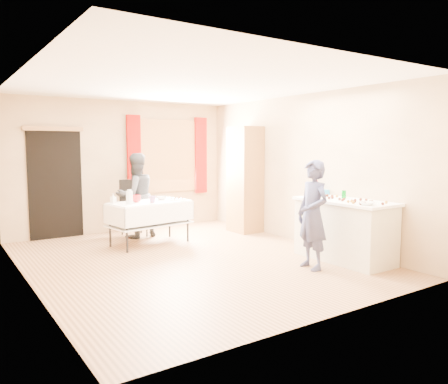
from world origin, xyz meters
TOP-DOWN VIEW (x-y plane):
  - floor at (0.00, 0.00)m, footprint 4.50×5.50m
  - ceiling at (0.00, 0.00)m, footprint 4.50×5.50m
  - wall_back at (0.00, 2.76)m, footprint 4.50×0.02m
  - wall_front at (0.00, -2.76)m, footprint 4.50×0.02m
  - wall_left at (-2.26, 0.00)m, footprint 0.02×5.50m
  - wall_right at (2.26, 0.00)m, footprint 0.02×5.50m
  - window_frame at (1.00, 2.72)m, footprint 1.32×0.06m
  - window_pane at (1.00, 2.71)m, footprint 1.20×0.02m
  - curtain_left at (0.22, 2.67)m, footprint 0.28×0.06m
  - curtain_right at (1.78, 2.67)m, footprint 0.28×0.06m
  - doorway at (-1.30, 2.73)m, footprint 0.95×0.04m
  - door_lintel at (-1.30, 2.70)m, footprint 1.05×0.06m
  - cabinet at (1.99, 1.30)m, footprint 0.50×0.60m
  - counter at (1.89, -1.32)m, footprint 0.72×1.51m
  - party_table at (-0.07, 1.30)m, footprint 1.48×0.92m
  - chair at (-0.01, 2.17)m, footprint 0.49×0.49m
  - girl at (1.17, -1.38)m, footprint 0.64×0.49m
  - woman at (-0.05, 1.98)m, footprint 0.89×0.76m
  - soda_can at (2.04, -1.16)m, footprint 0.08×0.08m
  - mixing_bowl at (1.68, -1.88)m, footprint 0.28×0.28m
  - foam_block at (1.82, -0.76)m, footprint 0.16×0.11m
  - blue_basket at (2.08, -0.60)m, footprint 0.30×0.21m
  - pitcher at (-0.49, 1.15)m, footprint 0.15×0.15m
  - cup_red at (-0.30, 1.32)m, footprint 0.24×0.24m
  - cup_rainbow at (-0.10, 1.12)m, footprint 0.15×0.15m
  - small_bowl at (0.22, 1.42)m, footprint 0.20×0.20m
  - pastry_tray at (0.42, 1.22)m, footprint 0.30×0.23m
  - bottle at (-0.69, 1.39)m, footprint 0.12×0.13m
  - cake_balls at (1.82, -1.42)m, footprint 0.46×1.16m

SIDE VIEW (x-z plane):
  - floor at x=0.00m, z-range -0.02..0.00m
  - chair at x=-0.01m, z-range -0.21..0.85m
  - party_table at x=-0.07m, z-range 0.07..0.82m
  - counter at x=1.89m, z-range 0.00..0.91m
  - girl at x=1.17m, z-range 0.00..1.52m
  - pastry_tray at x=0.42m, z-range 0.75..0.77m
  - small_bowl at x=0.22m, z-range 0.75..0.81m
  - woman at x=-0.05m, z-range 0.00..1.58m
  - cup_rainbow at x=-0.10m, z-range 0.75..0.87m
  - cup_red at x=-0.30m, z-range 0.75..0.88m
  - bottle at x=-0.69m, z-range 0.75..0.92m
  - pitcher at x=-0.49m, z-range 0.75..0.97m
  - cake_balls at x=1.82m, z-range 0.91..0.95m
  - mixing_bowl at x=1.68m, z-range 0.91..0.96m
  - foam_block at x=1.82m, z-range 0.91..0.99m
  - blue_basket at x=2.08m, z-range 0.91..0.99m
  - soda_can at x=2.04m, z-range 0.91..1.03m
  - doorway at x=-1.30m, z-range 0.00..2.00m
  - cabinet at x=1.99m, z-range 0.00..2.09m
  - wall_back at x=0.00m, z-range 0.00..2.60m
  - wall_front at x=0.00m, z-range 0.00..2.60m
  - wall_left at x=-2.26m, z-range 0.00..2.60m
  - wall_right at x=2.26m, z-range 0.00..2.60m
  - window_frame at x=1.00m, z-range 0.74..2.26m
  - window_pane at x=1.00m, z-range 0.80..2.20m
  - curtain_left at x=0.22m, z-range 0.67..2.33m
  - curtain_right at x=1.78m, z-range 0.67..2.33m
  - door_lintel at x=-1.30m, z-range 1.98..2.06m
  - ceiling at x=0.00m, z-range 2.60..2.62m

